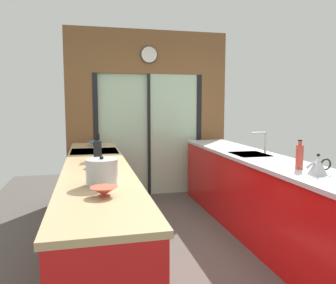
# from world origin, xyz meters

# --- Properties ---
(ground_plane) EXTENTS (5.04, 7.60, 0.02)m
(ground_plane) POSITION_xyz_m (0.00, 0.60, -0.01)
(ground_plane) COLOR #4C4742
(back_wall_unit) EXTENTS (2.64, 0.12, 2.70)m
(back_wall_unit) POSITION_xyz_m (0.00, 2.40, 1.52)
(back_wall_unit) COLOR brown
(back_wall_unit) RESTS_ON ground_plane
(left_counter_run) EXTENTS (0.62, 3.80, 0.92)m
(left_counter_run) POSITION_xyz_m (-0.91, 0.13, 0.47)
(left_counter_run) COLOR red
(left_counter_run) RESTS_ON ground_plane
(right_counter_run) EXTENTS (0.62, 3.80, 0.92)m
(right_counter_run) POSITION_xyz_m (0.91, 0.30, 0.46)
(right_counter_run) COLOR red
(right_counter_run) RESTS_ON ground_plane
(sink_faucet) EXTENTS (0.19, 0.02, 0.26)m
(sink_faucet) POSITION_xyz_m (1.06, 0.55, 1.09)
(sink_faucet) COLOR #B7BABC
(sink_faucet) RESTS_ON right_counter_run
(oven_range) EXTENTS (0.60, 0.60, 0.92)m
(oven_range) POSITION_xyz_m (-0.91, 1.25, 0.46)
(oven_range) COLOR #B7BABC
(oven_range) RESTS_ON ground_plane
(mixing_bowl_near) EXTENTS (0.18, 0.18, 0.06)m
(mixing_bowl_near) POSITION_xyz_m (-0.89, -0.92, 0.95)
(mixing_bowl_near) COLOR #BC4C38
(mixing_bowl_near) RESTS_ON left_counter_run
(mixing_bowl_mid) EXTENTS (0.18, 0.18, 0.09)m
(mixing_bowl_mid) POSITION_xyz_m (-0.89, 0.11, 0.97)
(mixing_bowl_mid) COLOR #514C47
(mixing_bowl_mid) RESTS_ON left_counter_run
(mixing_bowl_far) EXTENTS (0.22, 0.22, 0.06)m
(mixing_bowl_far) POSITION_xyz_m (-0.89, 1.76, 0.95)
(mixing_bowl_far) COLOR teal
(mixing_bowl_far) RESTS_ON left_counter_run
(knife_block) EXTENTS (0.08, 0.14, 0.28)m
(knife_block) POSITION_xyz_m (-0.89, 0.50, 1.03)
(knife_block) COLOR black
(knife_block) RESTS_ON left_counter_run
(stock_pot) EXTENTS (0.24, 0.24, 0.22)m
(stock_pot) POSITION_xyz_m (-0.89, -0.61, 1.02)
(stock_pot) COLOR #B7BABC
(stock_pot) RESTS_ON left_counter_run
(kettle) EXTENTS (0.24, 0.16, 0.18)m
(kettle) POSITION_xyz_m (0.89, -0.66, 1.00)
(kettle) COLOR #B7BABC
(kettle) RESTS_ON right_counter_run
(soap_bottle_far) EXTENTS (0.07, 0.07, 0.27)m
(soap_bottle_far) POSITION_xyz_m (0.89, -0.41, 1.04)
(soap_bottle_far) COLOR #B23D2D
(soap_bottle_far) RESTS_ON right_counter_run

